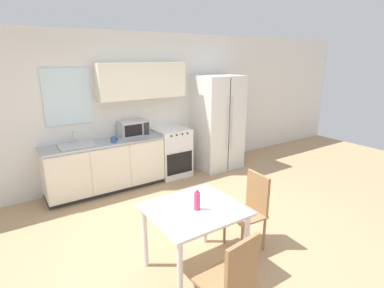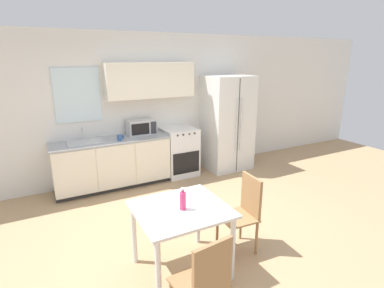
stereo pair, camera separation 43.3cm
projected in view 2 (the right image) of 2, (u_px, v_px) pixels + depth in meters
ground_plane at (190, 233)px, 4.00m from camera, size 12.00×12.00×0.00m
wall_back at (135, 104)px, 5.55m from camera, size 12.00×0.38×2.70m
kitchen_counter at (113, 163)px, 5.32m from camera, size 2.01×0.61×0.88m
oven_range at (179, 152)px, 5.90m from camera, size 0.63×0.61×0.94m
refrigerator at (227, 123)px, 6.16m from camera, size 0.90×0.81×1.91m
kitchen_sink at (85, 142)px, 5.01m from camera, size 0.55×0.43×0.23m
microwave at (141, 127)px, 5.51m from camera, size 0.51×0.32×0.28m
coffee_mug at (120, 137)px, 5.13m from camera, size 0.11×0.08×0.10m
dining_table at (181, 218)px, 3.13m from camera, size 0.94×0.85×0.76m
dining_chair_near at (206, 281)px, 2.40m from camera, size 0.44×0.44×0.93m
dining_chair_side at (245, 208)px, 3.55m from camera, size 0.43×0.43×0.93m
drink_bottle at (183, 200)px, 3.05m from camera, size 0.07×0.07×0.24m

